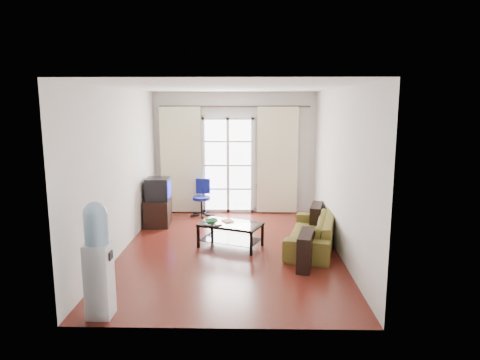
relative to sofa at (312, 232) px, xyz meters
name	(u,v)px	position (x,y,z in m)	size (l,w,h in m)	color
floor	(230,249)	(-1.40, -0.15, -0.27)	(5.20, 5.20, 0.00)	maroon
ceiling	(229,87)	(-1.40, -0.15, 2.43)	(5.20, 5.20, 0.00)	white
wall_back	(235,153)	(-1.40, 2.45, 1.08)	(3.60, 0.02, 2.70)	silver
wall_front	(218,209)	(-1.40, -2.75, 1.08)	(3.60, 0.02, 2.70)	silver
wall_left	(121,171)	(-3.20, -0.15, 1.08)	(0.02, 5.20, 2.70)	silver
wall_right	(339,171)	(0.40, -0.15, 1.08)	(0.02, 5.20, 2.70)	silver
french_door	(228,165)	(-1.55, 2.39, 0.80)	(1.16, 0.06, 2.15)	white
curtain_rod	(234,106)	(-1.40, 2.35, 2.11)	(0.04, 0.04, 3.30)	#4C3F2D
curtain_left	(181,160)	(-2.60, 2.33, 0.93)	(0.90, 0.07, 2.35)	#F2EFC3
curtain_right	(277,160)	(-0.45, 2.33, 0.93)	(0.90, 0.07, 2.35)	#F2EFC3
radiator	(270,198)	(-0.60, 2.35, 0.06)	(0.64, 0.12, 0.64)	gray
sofa	(312,232)	(0.00, 0.00, 0.00)	(1.14, 1.97, 0.54)	brown
coffee_table	(231,232)	(-1.39, -0.02, 0.00)	(1.18, 0.93, 0.42)	silver
bowl	(211,221)	(-1.73, -0.02, 0.18)	(0.30, 0.30, 0.06)	green
book	(224,221)	(-1.52, 0.06, 0.16)	(0.25, 0.27, 0.02)	maroon
remote	(217,225)	(-1.61, -0.19, 0.16)	(0.17, 0.05, 0.02)	black
tv_stand	(158,212)	(-2.93, 1.33, -0.01)	(0.48, 0.72, 0.53)	black
crt_tv	(157,189)	(-2.93, 1.30, 0.48)	(0.51, 0.50, 0.44)	black
task_chair	(202,205)	(-2.12, 2.07, -0.03)	(0.60, 0.60, 0.80)	black
water_cooler	(98,258)	(-2.80, -2.50, 0.45)	(0.30, 0.28, 1.37)	silver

